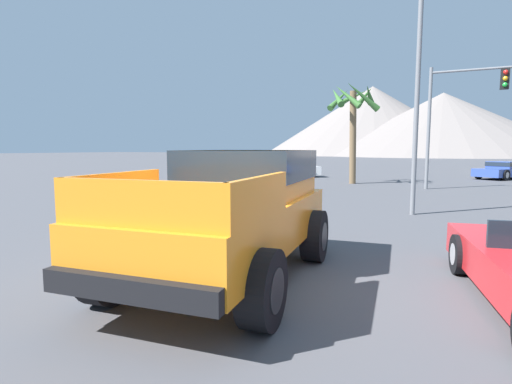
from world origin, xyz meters
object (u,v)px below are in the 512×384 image
at_px(orange_pickup_truck, 235,205).
at_px(street_lamp_post, 420,34).
at_px(traffic_light_main, 460,104).
at_px(parked_car_blue, 504,170).
at_px(parked_car_white, 289,168).
at_px(palm_tree_short, 352,109).

distance_m(orange_pickup_truck, street_lamp_post, 8.60).
relative_size(traffic_light_main, street_lamp_post, 0.65).
height_order(orange_pickup_truck, traffic_light_main, traffic_light_main).
distance_m(orange_pickup_truck, parked_car_blue, 25.60).
bearing_deg(orange_pickup_truck, street_lamp_post, 68.19).
relative_size(orange_pickup_truck, traffic_light_main, 0.86).
bearing_deg(street_lamp_post, parked_car_white, 124.35).
xyz_separation_m(parked_car_white, street_lamp_post, (8.99, -13.16, 4.63)).
relative_size(orange_pickup_truck, parked_car_white, 1.12).
bearing_deg(palm_tree_short, street_lamp_post, -67.79).
xyz_separation_m(parked_car_white, palm_tree_short, (5.02, -3.43, 3.56)).
relative_size(parked_car_blue, palm_tree_short, 0.82).
distance_m(orange_pickup_truck, parked_car_white, 21.55).
relative_size(parked_car_white, traffic_light_main, 0.77).
height_order(parked_car_white, palm_tree_short, palm_tree_short).
distance_m(orange_pickup_truck, palm_tree_short, 17.36).
distance_m(parked_car_blue, palm_tree_short, 11.88).
distance_m(parked_car_blue, street_lamp_post, 18.65).
relative_size(parked_car_blue, parked_car_white, 1.02).
bearing_deg(traffic_light_main, parked_car_blue, 72.36).
distance_m(traffic_light_main, street_lamp_post, 8.55).
bearing_deg(palm_tree_short, parked_car_white, 145.70).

